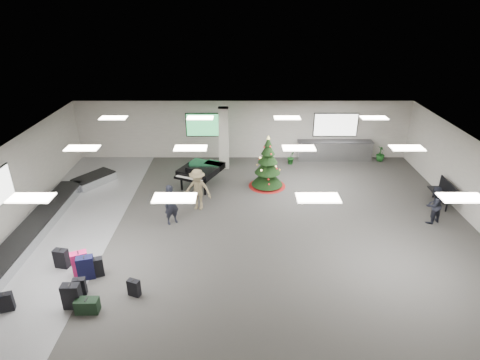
{
  "coord_description": "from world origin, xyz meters",
  "views": [
    {
      "loc": [
        -0.18,
        -13.91,
        8.27
      ],
      "look_at": [
        -0.17,
        1.0,
        1.37
      ],
      "focal_mm": 30.0,
      "sensor_mm": 36.0,
      "label": 1
    }
  ],
  "objects_px": {
    "grand_piano": "(200,170)",
    "service_counter": "(334,150)",
    "pink_suitcase": "(80,263)",
    "potted_plant_right": "(381,154)",
    "baggage_carousel": "(47,218)",
    "traveler_b": "(198,189)",
    "traveler_bench": "(434,205)",
    "bench": "(444,192)",
    "traveler_a": "(171,205)",
    "potted_plant_left": "(291,157)",
    "christmas_tree": "(267,169)"
  },
  "relations": [
    {
      "from": "grand_piano",
      "to": "service_counter",
      "type": "bearing_deg",
      "value": 50.81
    },
    {
      "from": "pink_suitcase",
      "to": "potted_plant_right",
      "type": "relative_size",
      "value": 1.0
    },
    {
      "from": "baggage_carousel",
      "to": "traveler_b",
      "type": "distance_m",
      "value": 6.05
    },
    {
      "from": "baggage_carousel",
      "to": "traveler_bench",
      "type": "height_order",
      "value": "traveler_bench"
    },
    {
      "from": "bench",
      "to": "potted_plant_right",
      "type": "bearing_deg",
      "value": 104.38
    },
    {
      "from": "potted_plant_right",
      "to": "pink_suitcase",
      "type": "bearing_deg",
      "value": -142.69
    },
    {
      "from": "service_counter",
      "to": "potted_plant_right",
      "type": "height_order",
      "value": "service_counter"
    },
    {
      "from": "bench",
      "to": "potted_plant_right",
      "type": "relative_size",
      "value": 1.99
    },
    {
      "from": "baggage_carousel",
      "to": "traveler_a",
      "type": "xyz_separation_m",
      "value": [
        4.98,
        -0.01,
        0.61
      ]
    },
    {
      "from": "traveler_b",
      "to": "potted_plant_left",
      "type": "relative_size",
      "value": 2.3
    },
    {
      "from": "pink_suitcase",
      "to": "traveler_b",
      "type": "relative_size",
      "value": 0.46
    },
    {
      "from": "pink_suitcase",
      "to": "potted_plant_left",
      "type": "relative_size",
      "value": 1.06
    },
    {
      "from": "grand_piano",
      "to": "traveler_bench",
      "type": "bearing_deg",
      "value": 5.8
    },
    {
      "from": "pink_suitcase",
      "to": "potted_plant_right",
      "type": "bearing_deg",
      "value": 11.54
    },
    {
      "from": "baggage_carousel",
      "to": "bench",
      "type": "height_order",
      "value": "bench"
    },
    {
      "from": "potted_plant_left",
      "to": "potted_plant_right",
      "type": "bearing_deg",
      "value": 5.12
    },
    {
      "from": "traveler_b",
      "to": "pink_suitcase",
      "type": "bearing_deg",
      "value": -115.09
    },
    {
      "from": "potted_plant_left",
      "to": "potted_plant_right",
      "type": "relative_size",
      "value": 0.94
    },
    {
      "from": "service_counter",
      "to": "potted_plant_left",
      "type": "distance_m",
      "value": 2.5
    },
    {
      "from": "christmas_tree",
      "to": "traveler_bench",
      "type": "height_order",
      "value": "christmas_tree"
    },
    {
      "from": "traveler_bench",
      "to": "potted_plant_left",
      "type": "bearing_deg",
      "value": -77.8
    },
    {
      "from": "pink_suitcase",
      "to": "christmas_tree",
      "type": "relative_size",
      "value": 0.33
    },
    {
      "from": "traveler_b",
      "to": "traveler_bench",
      "type": "distance_m",
      "value": 9.44
    },
    {
      "from": "traveler_a",
      "to": "traveler_b",
      "type": "xyz_separation_m",
      "value": [
        0.92,
        1.17,
        0.08
      ]
    },
    {
      "from": "pink_suitcase",
      "to": "traveler_a",
      "type": "distance_m",
      "value": 4.08
    },
    {
      "from": "bench",
      "to": "potted_plant_left",
      "type": "xyz_separation_m",
      "value": [
        -6.03,
        4.59,
        -0.19
      ]
    },
    {
      "from": "grand_piano",
      "to": "bench",
      "type": "distance_m",
      "value": 10.8
    },
    {
      "from": "service_counter",
      "to": "christmas_tree",
      "type": "distance_m",
      "value": 5.13
    },
    {
      "from": "baggage_carousel",
      "to": "potted_plant_right",
      "type": "bearing_deg",
      "value": 23.22
    },
    {
      "from": "bench",
      "to": "traveler_b",
      "type": "bearing_deg",
      "value": -175.89
    },
    {
      "from": "pink_suitcase",
      "to": "traveler_a",
      "type": "height_order",
      "value": "traveler_a"
    },
    {
      "from": "christmas_tree",
      "to": "bench",
      "type": "bearing_deg",
      "value": -13.79
    },
    {
      "from": "service_counter",
      "to": "grand_piano",
      "type": "relative_size",
      "value": 1.62
    },
    {
      "from": "christmas_tree",
      "to": "grand_piano",
      "type": "bearing_deg",
      "value": -178.58
    },
    {
      "from": "christmas_tree",
      "to": "traveler_a",
      "type": "height_order",
      "value": "christmas_tree"
    },
    {
      "from": "baggage_carousel",
      "to": "potted_plant_left",
      "type": "height_order",
      "value": "potted_plant_left"
    },
    {
      "from": "baggage_carousel",
      "to": "potted_plant_right",
      "type": "height_order",
      "value": "potted_plant_right"
    },
    {
      "from": "pink_suitcase",
      "to": "christmas_tree",
      "type": "bearing_deg",
      "value": 19.85
    },
    {
      "from": "baggage_carousel",
      "to": "traveler_a",
      "type": "bearing_deg",
      "value": -0.13
    },
    {
      "from": "baggage_carousel",
      "to": "traveler_b",
      "type": "xyz_separation_m",
      "value": [
        5.9,
        1.16,
        0.69
      ]
    },
    {
      "from": "christmas_tree",
      "to": "bench",
      "type": "height_order",
      "value": "christmas_tree"
    },
    {
      "from": "traveler_b",
      "to": "traveler_bench",
      "type": "bearing_deg",
      "value": 5.93
    },
    {
      "from": "bench",
      "to": "traveler_bench",
      "type": "xyz_separation_m",
      "value": [
        -1.17,
        -1.53,
        0.2
      ]
    },
    {
      "from": "service_counter",
      "to": "traveler_b",
      "type": "relative_size",
      "value": 2.25
    },
    {
      "from": "traveler_bench",
      "to": "potted_plant_right",
      "type": "relative_size",
      "value": 1.88
    },
    {
      "from": "grand_piano",
      "to": "traveler_bench",
      "type": "xyz_separation_m",
      "value": [
        9.48,
        -3.29,
        -0.05
      ]
    },
    {
      "from": "christmas_tree",
      "to": "traveler_b",
      "type": "distance_m",
      "value": 3.78
    },
    {
      "from": "christmas_tree",
      "to": "traveler_b",
      "type": "height_order",
      "value": "christmas_tree"
    },
    {
      "from": "traveler_a",
      "to": "potted_plant_right",
      "type": "xyz_separation_m",
      "value": [
        10.36,
        6.59,
        -0.41
      ]
    },
    {
      "from": "traveler_bench",
      "to": "potted_plant_left",
      "type": "xyz_separation_m",
      "value": [
        -4.86,
        6.11,
        -0.39
      ]
    }
  ]
}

